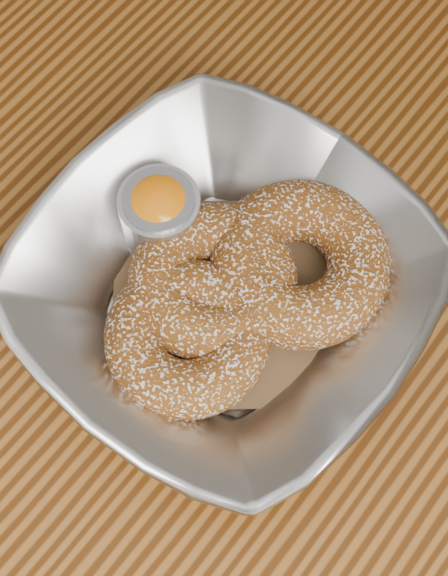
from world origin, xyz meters
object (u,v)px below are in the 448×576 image
Objects in this scene: serving_bowl at (224,288)px; table at (255,276)px; donut_front at (187,337)px; ramekin at (161,214)px; donut_back at (300,263)px; donut_extra at (213,281)px.

table is at bearing 106.63° from serving_bowl.
donut_front is at bearing -86.61° from serving_bowl.
ramekin is (-0.04, -0.05, 0.13)m from table.
donut_front is at bearing -106.61° from donut_back.
table is 0.15m from serving_bowl.
donut_front is 0.04m from donut_extra.
donut_extra reaches higher than donut_front.
table is 0.14m from donut_back.
serving_bowl is 2.28× the size of donut_extra.
serving_bowl reaches higher than donut_back.
ramekin is (-0.09, -0.03, 0.01)m from donut_back.
donut_extra is 2.02× the size of ramekin.
donut_back reaches higher than donut_front.
donut_back is at bearing 58.21° from serving_bowl.
donut_extra reaches higher than table.
donut_extra is (-0.04, -0.04, -0.00)m from donut_back.
donut_front is at bearing -38.57° from ramekin.
table is 4.88× the size of serving_bowl.
serving_bowl reaches higher than donut_extra.
serving_bowl is (0.02, -0.06, 0.13)m from table.
serving_bowl is 2.14× the size of donut_back.
table is 11.66× the size of donut_front.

